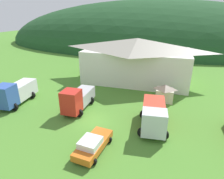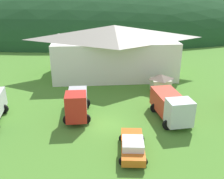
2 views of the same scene
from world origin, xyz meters
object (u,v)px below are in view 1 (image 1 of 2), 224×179
(traffic_cone_near_pickup, at_px, (101,137))
(depot_building, at_px, (137,59))
(play_shed_cream, at_px, (165,93))
(tow_truck_silver, at_px, (154,115))
(service_pickup_orange, at_px, (93,144))
(crane_truck_red, at_px, (77,99))
(box_truck_blue, at_px, (16,92))

(traffic_cone_near_pickup, bearing_deg, depot_building, 89.19)
(play_shed_cream, bearing_deg, traffic_cone_near_pickup, -118.04)
(tow_truck_silver, distance_m, traffic_cone_near_pickup, 6.58)
(play_shed_cream, xyz_separation_m, service_pickup_orange, (-6.14, -13.95, -0.51))
(crane_truck_red, bearing_deg, play_shed_cream, 119.30)
(crane_truck_red, xyz_separation_m, tow_truck_silver, (10.45, -1.47, 0.01))
(crane_truck_red, distance_m, tow_truck_silver, 10.55)
(tow_truck_silver, xyz_separation_m, service_pickup_orange, (-5.21, -5.92, -0.89))
(box_truck_blue, distance_m, crane_truck_red, 9.55)
(play_shed_cream, relative_size, tow_truck_silver, 0.40)
(crane_truck_red, bearing_deg, traffic_cone_near_pickup, 45.17)
(depot_building, relative_size, traffic_cone_near_pickup, 35.38)
(depot_building, bearing_deg, box_truck_blue, -133.57)
(depot_building, relative_size, crane_truck_red, 3.11)
(box_truck_blue, xyz_separation_m, tow_truck_silver, (19.96, -0.63, -0.12))
(box_truck_blue, relative_size, crane_truck_red, 1.06)
(play_shed_cream, relative_size, service_pickup_orange, 0.52)
(depot_building, xyz_separation_m, play_shed_cream, (5.90, -8.37, -2.90))
(depot_building, relative_size, play_shed_cream, 7.62)
(crane_truck_red, bearing_deg, box_truck_blue, -85.61)
(play_shed_cream, height_order, box_truck_blue, box_truck_blue)
(box_truck_blue, bearing_deg, play_shed_cream, 104.64)
(depot_building, distance_m, service_pickup_orange, 22.58)
(play_shed_cream, distance_m, box_truck_blue, 22.17)
(depot_building, height_order, service_pickup_orange, depot_building)
(play_shed_cream, distance_m, crane_truck_red, 13.14)
(box_truck_blue, height_order, crane_truck_red, box_truck_blue)
(play_shed_cream, height_order, tow_truck_silver, tow_truck_silver)
(service_pickup_orange, bearing_deg, crane_truck_red, -138.42)
(depot_building, height_order, box_truck_blue, depot_building)
(depot_building, relative_size, tow_truck_silver, 3.04)
(depot_building, xyz_separation_m, service_pickup_orange, (-0.24, -22.32, -3.41))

